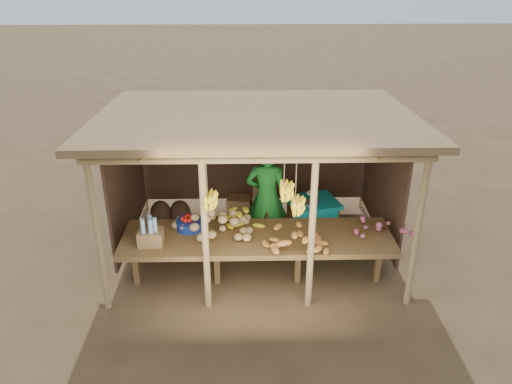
{
  "coord_description": "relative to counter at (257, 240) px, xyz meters",
  "views": [
    {
      "loc": [
        -0.16,
        -7.16,
        4.46
      ],
      "look_at": [
        0.0,
        0.0,
        1.05
      ],
      "focal_mm": 35.0,
      "sensor_mm": 36.0,
      "label": 1
    }
  ],
  "objects": [
    {
      "name": "burlap_sacks",
      "position": [
        -1.54,
        1.87,
        -0.51
      ],
      "size": [
        0.74,
        0.39,
        0.52
      ],
      "color": "#472F21",
      "rests_on": "ground"
    },
    {
      "name": "sweet_potato_heap",
      "position": [
        0.54,
        -0.29,
        0.24
      ],
      "size": [
        0.9,
        0.56,
        0.35
      ],
      "primitive_type": null,
      "rotation": [
        0.0,
        0.0,
        -0.03
      ],
      "color": "#C77B33",
      "rests_on": "counter"
    },
    {
      "name": "tomato_basin",
      "position": [
        -0.99,
        0.24,
        0.15
      ],
      "size": [
        0.4,
        0.4,
        0.21
      ],
      "rotation": [
        0.0,
        0.0,
        -0.03
      ],
      "color": "navy",
      "rests_on": "counter"
    },
    {
      "name": "onion_heap",
      "position": [
        1.85,
        0.05,
        0.24
      ],
      "size": [
        0.93,
        0.65,
        0.36
      ],
      "primitive_type": null,
      "rotation": [
        0.0,
        0.0,
        -0.16
      ],
      "color": "#BD5C70",
      "rests_on": "counter"
    },
    {
      "name": "tarp_crate",
      "position": [
        0.97,
        1.26,
        -0.35
      ],
      "size": [
        0.95,
        0.87,
        0.95
      ],
      "color": "brown",
      "rests_on": "ground"
    },
    {
      "name": "bottle_box",
      "position": [
        -1.49,
        -0.19,
        0.22
      ],
      "size": [
        0.34,
        0.27,
        0.43
      ],
      "color": "olive",
      "rests_on": "counter"
    },
    {
      "name": "vendor",
      "position": [
        0.17,
        1.02,
        0.18
      ],
      "size": [
        0.7,
        0.49,
        1.84
      ],
      "primitive_type": "imported",
      "rotation": [
        0.0,
        0.0,
        3.07
      ],
      "color": "#197123",
      "rests_on": "ground"
    },
    {
      "name": "potato_heap",
      "position": [
        -0.68,
        0.1,
        0.25
      ],
      "size": [
        1.21,
        0.79,
        0.37
      ],
      "primitive_type": null,
      "rotation": [
        0.0,
        0.0,
        0.09
      ],
      "color": "tan",
      "rests_on": "counter"
    },
    {
      "name": "ground",
      "position": [
        -0.0,
        0.95,
        -0.74
      ],
      "size": [
        60.0,
        60.0,
        0.0
      ],
      "primitive_type": "plane",
      "color": "brown",
      "rests_on": "ground"
    },
    {
      "name": "stall_structure",
      "position": [
        -0.01,
        1.0,
        1.18
      ],
      "size": [
        4.7,
        3.5,
        2.43
      ],
      "color": "tan",
      "rests_on": "ground"
    },
    {
      "name": "counter",
      "position": [
        0.0,
        0.0,
        0.0
      ],
      "size": [
        3.9,
        1.05,
        0.8
      ],
      "color": "brown",
      "rests_on": "ground"
    },
    {
      "name": "carton_stack",
      "position": [
        0.04,
        2.15,
        -0.43
      ],
      "size": [
        0.97,
        0.41,
        0.7
      ],
      "color": "olive",
      "rests_on": "ground"
    },
    {
      "name": "banana_pile",
      "position": [
        -0.25,
        0.37,
        0.23
      ],
      "size": [
        0.59,
        0.39,
        0.35
      ],
      "primitive_type": null,
      "rotation": [
        0.0,
        0.0,
        0.1
      ],
      "color": "#FFF628",
      "rests_on": "counter"
    }
  ]
}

